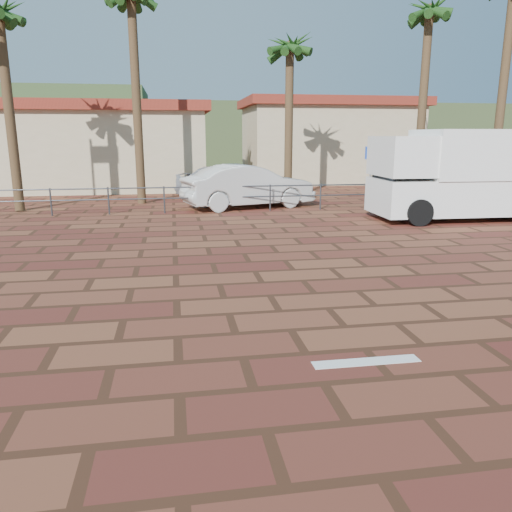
# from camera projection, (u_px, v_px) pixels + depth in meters

# --- Properties ---
(ground) EXTENTS (120.00, 120.00, 0.00)m
(ground) POSITION_uv_depth(u_px,v_px,m) (291.00, 330.00, 7.40)
(ground) COLOR brown
(ground) RESTS_ON ground
(paint_stripe) EXTENTS (1.40, 0.22, 0.01)m
(paint_stripe) POSITION_uv_depth(u_px,v_px,m) (366.00, 362.00, 6.36)
(paint_stripe) COLOR white
(paint_stripe) RESTS_ON ground
(guardrail) EXTENTS (24.06, 0.06, 1.00)m
(guardrail) POSITION_uv_depth(u_px,v_px,m) (218.00, 194.00, 18.75)
(guardrail) COLOR #47494F
(guardrail) RESTS_ON ground
(palm_left) EXTENTS (2.40, 2.40, 9.45)m
(palm_left) POSITION_uv_depth(u_px,v_px,m) (131.00, 0.00, 19.45)
(palm_left) COLOR brown
(palm_left) RESTS_ON ground
(palm_center) EXTENTS (2.40, 2.40, 7.75)m
(palm_center) POSITION_uv_depth(u_px,v_px,m) (290.00, 51.00, 21.33)
(palm_center) COLOR brown
(palm_center) RESTS_ON ground
(palm_right) EXTENTS (2.40, 2.40, 9.05)m
(palm_right) POSITION_uv_depth(u_px,v_px,m) (429.00, 16.00, 20.47)
(palm_right) COLOR brown
(palm_right) RESTS_ON ground
(building_west) EXTENTS (12.60, 7.60, 4.50)m
(building_west) POSITION_uv_depth(u_px,v_px,m) (91.00, 146.00, 27.02)
(building_west) COLOR beige
(building_west) RESTS_ON ground
(building_east) EXTENTS (10.60, 6.60, 5.00)m
(building_east) POSITION_uv_depth(u_px,v_px,m) (328.00, 140.00, 31.09)
(building_east) COLOR beige
(building_east) RESTS_ON ground
(hill_front) EXTENTS (70.00, 18.00, 6.00)m
(hill_front) POSITION_uv_depth(u_px,v_px,m) (187.00, 134.00, 54.65)
(hill_front) COLOR #384C28
(hill_front) RESTS_ON ground
(campervan) EXTENTS (5.86, 2.66, 3.01)m
(campervan) POSITION_uv_depth(u_px,v_px,m) (461.00, 173.00, 16.97)
(campervan) COLOR white
(campervan) RESTS_ON ground
(car_silver) EXTENTS (4.97, 3.50, 1.57)m
(car_silver) POSITION_uv_depth(u_px,v_px,m) (227.00, 182.00, 22.68)
(car_silver) COLOR #A8AAAF
(car_silver) RESTS_ON ground
(car_white) EXTENTS (5.47, 3.08, 1.71)m
(car_white) POSITION_uv_depth(u_px,v_px,m) (248.00, 186.00, 19.87)
(car_white) COLOR silver
(car_white) RESTS_ON ground
(street_sign) EXTENTS (0.48, 0.15, 2.41)m
(street_sign) POSITION_uv_depth(u_px,v_px,m) (371.00, 165.00, 19.46)
(street_sign) COLOR gray
(street_sign) RESTS_ON ground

